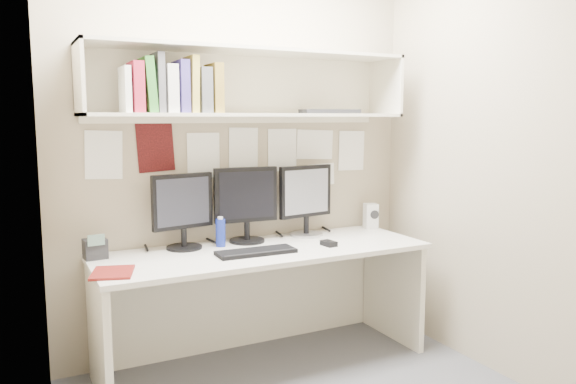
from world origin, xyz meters
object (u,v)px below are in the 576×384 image
keyboard (256,252)px  desk_phone (95,249)px  monitor_left (183,208)px  monitor_center (246,202)px  desk (264,306)px  monitor_right (306,198)px  speaker (371,216)px  maroon_notebook (113,273)px

keyboard → desk_phone: 0.90m
monitor_left → monitor_center: 0.41m
keyboard → monitor_left: bearing=137.6°
keyboard → desk_phone: (-0.85, 0.30, 0.05)m
desk → monitor_center: size_ratio=4.21×
monitor_center → monitor_right: bearing=4.7°
desk_phone → speaker: bearing=-4.4°
speaker → monitor_center: bearing=-164.4°
speaker → maroon_notebook: speaker is taller
speaker → monitor_right: bearing=-164.3°
monitor_center → keyboard: bearing=-98.4°
monitor_left → maroon_notebook: 0.66m
desk → monitor_right: (0.41, 0.22, 0.62)m
maroon_notebook → monitor_left: bearing=55.4°
monitor_right → monitor_center: bearing=171.5°
monitor_left → monitor_right: 0.84m
monitor_right → keyboard: monitor_right is taller
monitor_left → maroon_notebook: bearing=-152.7°
monitor_right → keyboard: bearing=-155.9°
desk → monitor_left: bearing=152.8°
speaker → keyboard: bearing=-147.0°
desk → speaker: bearing=13.2°
monitor_right → speaker: bearing=-8.4°
desk → speaker: size_ratio=11.30×
monitor_left → keyboard: size_ratio=0.98×
monitor_right → speaker: monitor_right is taller
monitor_center → keyboard: (-0.07, -0.32, -0.25)m
desk → monitor_right: size_ratio=4.27×
monitor_center → speaker: size_ratio=2.68×
monitor_right → speaker: 0.55m
maroon_notebook → desk_phone: size_ratio=1.65×
speaker → maroon_notebook: (-1.85, -0.38, -0.08)m
monitor_left → monitor_right: size_ratio=0.97×
keyboard → desk_phone: bearing=161.8°
monitor_left → keyboard: 0.52m
monitor_left → monitor_right: bearing=-10.9°
monitor_right → desk: bearing=-160.5°
speaker → desk_phone: bearing=-163.8°
monitor_left → monitor_right: (0.84, -0.00, 0.01)m
monitor_center → desk_phone: 0.94m
monitor_center → monitor_right: 0.43m
monitor_left → keyboard: monitor_left is taller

